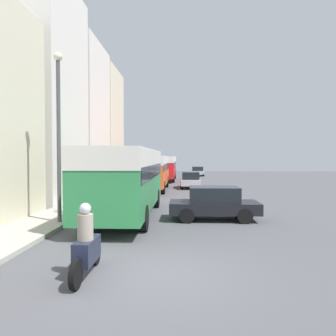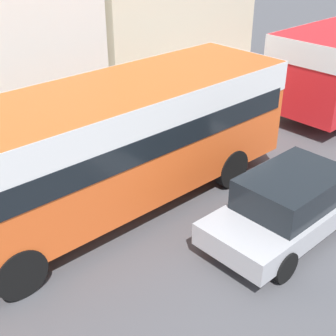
{
  "view_description": "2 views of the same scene",
  "coord_description": "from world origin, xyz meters",
  "px_view_note": "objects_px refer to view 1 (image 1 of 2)",
  "views": [
    {
      "loc": [
        0.68,
        -7.64,
        2.77
      ],
      "look_at": [
        -0.62,
        21.2,
        1.86
      ],
      "focal_mm": 35.0,
      "sensor_mm": 36.0,
      "label": 1
    },
    {
      "loc": [
        5.74,
        14.72,
        6.15
      ],
      "look_at": [
        -0.99,
        20.88,
        1.16
      ],
      "focal_mm": 50.0,
      "sensor_mm": 36.0,
      "label": 2
    }
  ],
  "objects_px": {
    "motorcycle_behind_lead": "(86,247)",
    "car_far_curb": "(214,203)",
    "bus_following": "(151,168)",
    "car_distant": "(197,171)",
    "bus_lead": "(127,173)",
    "car_crossing": "(191,180)",
    "bus_third_in_line": "(164,165)",
    "pedestrian_near_curb": "(71,193)"
  },
  "relations": [
    {
      "from": "motorcycle_behind_lead",
      "to": "car_far_curb",
      "type": "xyz_separation_m",
      "value": [
        3.63,
        7.13,
        0.08
      ]
    },
    {
      "from": "bus_following",
      "to": "car_distant",
      "type": "height_order",
      "value": "bus_following"
    },
    {
      "from": "bus_lead",
      "to": "car_crossing",
      "type": "relative_size",
      "value": 2.33
    },
    {
      "from": "bus_third_in_line",
      "to": "motorcycle_behind_lead",
      "type": "distance_m",
      "value": 32.16
    },
    {
      "from": "bus_lead",
      "to": "car_crossing",
      "type": "distance_m",
      "value": 15.18
    },
    {
      "from": "bus_third_in_line",
      "to": "pedestrian_near_curb",
      "type": "distance_m",
      "value": 24.68
    },
    {
      "from": "bus_following",
      "to": "bus_lead",
      "type": "bearing_deg",
      "value": -89.65
    },
    {
      "from": "bus_third_in_line",
      "to": "motorcycle_behind_lead",
      "type": "bearing_deg",
      "value": -90.01
    },
    {
      "from": "motorcycle_behind_lead",
      "to": "car_far_curb",
      "type": "distance_m",
      "value": 8.0
    },
    {
      "from": "bus_following",
      "to": "pedestrian_near_curb",
      "type": "distance_m",
      "value": 12.82
    },
    {
      "from": "pedestrian_near_curb",
      "to": "bus_third_in_line",
      "type": "bearing_deg",
      "value": 83.04
    },
    {
      "from": "bus_lead",
      "to": "bus_following",
      "type": "xyz_separation_m",
      "value": [
        -0.08,
        12.54,
        -0.14
      ]
    },
    {
      "from": "motorcycle_behind_lead",
      "to": "car_distant",
      "type": "xyz_separation_m",
      "value": [
        4.48,
        42.52,
        0.06
      ]
    },
    {
      "from": "bus_third_in_line",
      "to": "motorcycle_behind_lead",
      "type": "height_order",
      "value": "bus_third_in_line"
    },
    {
      "from": "bus_following",
      "to": "car_crossing",
      "type": "relative_size",
      "value": 2.25
    },
    {
      "from": "bus_lead",
      "to": "pedestrian_near_curb",
      "type": "height_order",
      "value": "bus_lead"
    },
    {
      "from": "bus_following",
      "to": "car_distant",
      "type": "bearing_deg",
      "value": 77.58
    },
    {
      "from": "bus_lead",
      "to": "bus_third_in_line",
      "type": "bearing_deg",
      "value": 89.13
    },
    {
      "from": "car_distant",
      "to": "bus_third_in_line",
      "type": "bearing_deg",
      "value": 66.7
    },
    {
      "from": "bus_third_in_line",
      "to": "car_far_curb",
      "type": "height_order",
      "value": "bus_third_in_line"
    },
    {
      "from": "motorcycle_behind_lead",
      "to": "pedestrian_near_curb",
      "type": "xyz_separation_m",
      "value": [
        -2.98,
        7.64,
        0.41
      ]
    },
    {
      "from": "bus_third_in_line",
      "to": "pedestrian_near_curb",
      "type": "bearing_deg",
      "value": -96.96
    },
    {
      "from": "motorcycle_behind_lead",
      "to": "bus_following",
      "type": "bearing_deg",
      "value": 91.25
    },
    {
      "from": "motorcycle_behind_lead",
      "to": "pedestrian_near_curb",
      "type": "bearing_deg",
      "value": 111.33
    },
    {
      "from": "car_crossing",
      "to": "car_far_curb",
      "type": "height_order",
      "value": "car_far_curb"
    },
    {
      "from": "bus_following",
      "to": "pedestrian_near_curb",
      "type": "bearing_deg",
      "value": -101.47
    },
    {
      "from": "car_far_curb",
      "to": "pedestrian_near_curb",
      "type": "relative_size",
      "value": 2.17
    },
    {
      "from": "motorcycle_behind_lead",
      "to": "car_distant",
      "type": "distance_m",
      "value": 42.75
    },
    {
      "from": "bus_third_in_line",
      "to": "bus_lead",
      "type": "bearing_deg",
      "value": -90.87
    },
    {
      "from": "pedestrian_near_curb",
      "to": "car_crossing",
      "type": "bearing_deg",
      "value": 68.1
    },
    {
      "from": "car_far_curb",
      "to": "car_crossing",
      "type": "bearing_deg",
      "value": 2.56
    },
    {
      "from": "bus_following",
      "to": "bus_third_in_line",
      "type": "distance_m",
      "value": 11.96
    },
    {
      "from": "bus_following",
      "to": "car_distant",
      "type": "xyz_separation_m",
      "value": [
        4.92,
        22.33,
        -1.16
      ]
    },
    {
      "from": "bus_following",
      "to": "car_crossing",
      "type": "xyz_separation_m",
      "value": [
        3.39,
        2.22,
        -1.14
      ]
    },
    {
      "from": "car_far_curb",
      "to": "motorcycle_behind_lead",
      "type": "bearing_deg",
      "value": 153.03
    },
    {
      "from": "bus_following",
      "to": "motorcycle_behind_lead",
      "type": "relative_size",
      "value": 4.17
    },
    {
      "from": "motorcycle_behind_lead",
      "to": "pedestrian_near_curb",
      "type": "height_order",
      "value": "pedestrian_near_curb"
    },
    {
      "from": "pedestrian_near_curb",
      "to": "car_distant",
      "type": "bearing_deg",
      "value": 77.92
    },
    {
      "from": "bus_following",
      "to": "bus_third_in_line",
      "type": "xyz_separation_m",
      "value": [
        0.45,
        11.95,
        0.01
      ]
    },
    {
      "from": "motorcycle_behind_lead",
      "to": "car_crossing",
      "type": "distance_m",
      "value": 22.59
    },
    {
      "from": "bus_lead",
      "to": "bus_third_in_line",
      "type": "xyz_separation_m",
      "value": [
        0.37,
        24.49,
        -0.13
      ]
    },
    {
      "from": "car_distant",
      "to": "pedestrian_near_curb",
      "type": "xyz_separation_m",
      "value": [
        -7.46,
        -34.87,
        0.35
      ]
    }
  ]
}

